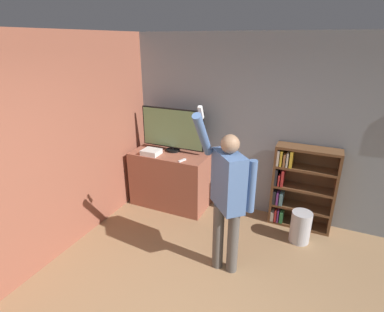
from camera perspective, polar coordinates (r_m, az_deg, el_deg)
name	(u,v)px	position (r m, az deg, el deg)	size (l,w,h in m)	color
wall_back	(266,130)	(4.55, 13.86, 4.91)	(6.16, 0.09, 2.70)	gray
wall_side_brick	(81,140)	(4.20, -20.44, 2.79)	(0.06, 4.55, 2.70)	#93513D
tv_ledge	(171,178)	(4.95, -3.94, -4.25)	(1.23, 0.67, 0.91)	#93513D
television	(173,129)	(4.73, -3.73, 5.07)	(1.06, 0.22, 0.70)	black
game_console	(151,152)	(4.72, -7.76, 0.75)	(0.27, 0.24, 0.08)	white
remote_loose	(182,160)	(4.43, -1.90, -0.85)	(0.08, 0.14, 0.02)	white
bookshelf	(298,187)	(4.58, 19.56, -5.54)	(0.86, 0.28, 1.22)	brown
person	(228,193)	(3.31, 6.78, -6.95)	(0.60, 0.57, 2.00)	#56514C
waste_bin	(300,227)	(4.41, 19.96, -12.58)	(0.27, 0.27, 0.45)	#B7B7BC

